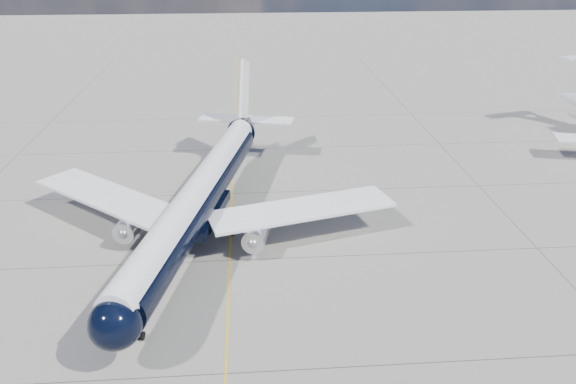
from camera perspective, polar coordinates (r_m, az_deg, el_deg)
name	(u,v)px	position (r m, az deg, el deg)	size (l,w,h in m)	color
ground	(233,177)	(71.31, -5.64, 1.54)	(320.00, 320.00, 0.00)	gray
taxiway_centerline	(232,193)	(66.74, -5.70, -0.15)	(0.16, 160.00, 0.01)	#E1AA0B
main_airliner	(202,194)	(56.98, -8.77, -0.17)	(38.01, 46.92, 13.69)	black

